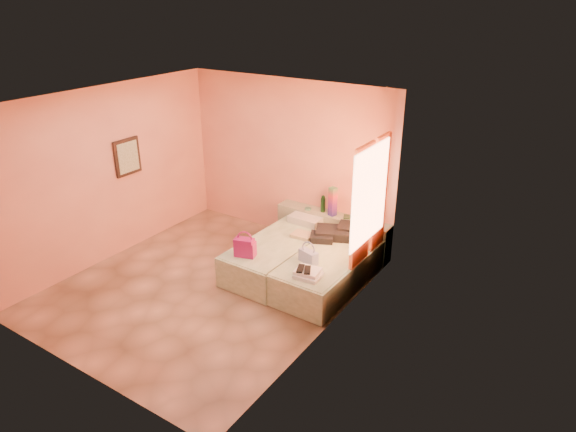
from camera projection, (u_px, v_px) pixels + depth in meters
The scene contains 16 objects.
ground at pixel (209, 286), 7.76m from camera, with size 4.50×4.50×0.00m, color tan.
room_walls at pixel (238, 166), 7.37m from camera, with size 4.02×4.51×2.81m.
headboard_ledge at pixel (332, 232), 8.75m from camera, with size 2.05×0.30×0.65m, color #A3AB8C.
bed_left at pixel (280, 254), 8.17m from camera, with size 0.90×2.00×0.50m, color beige.
bed_right at pixel (330, 270), 7.72m from camera, with size 0.90×2.00×0.50m, color beige.
water_bottle at pixel (323, 204), 8.67m from camera, with size 0.08×0.08×0.28m, color #153A1A.
rainbow_box at pixel (333, 202), 8.49m from camera, with size 0.11×0.11×0.49m, color #AB156B.
small_dish at pixel (308, 209), 8.80m from camera, with size 0.11×0.11×0.03m, color #4B8A6F.
green_book at pixel (349, 217), 8.48m from camera, with size 0.19×0.14×0.03m, color #224028.
flower_vase at pixel (370, 218), 8.17m from camera, with size 0.19×0.19×0.24m, color white.
magenta_handbag at pixel (245, 247), 7.54m from camera, with size 0.30×0.17×0.29m, color #AB156B.
khaki_garment at pixel (302, 235), 8.17m from camera, with size 0.33×0.26×0.06m, color tan.
clothes_pile at pixel (337, 233), 8.11m from camera, with size 0.61×0.61×0.18m, color black.
blue_handbag at pixel (308, 257), 7.37m from camera, with size 0.30×0.13×0.19m, color #465AA9.
towel_stack at pixel (308, 274), 7.02m from camera, with size 0.35×0.30×0.10m, color white.
sandal_pair at pixel (304, 269), 7.00m from camera, with size 0.17×0.22×0.02m, color black.
Camera 1 is at (4.64, -4.93, 4.11)m, focal length 32.00 mm.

